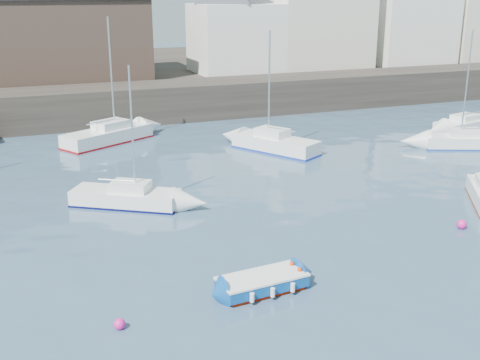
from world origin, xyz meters
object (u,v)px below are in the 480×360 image
object	(u,v)px
sailboat_h	(108,135)
buoy_near	(120,329)
blue_dinghy	(262,282)
sailboat_f	(275,143)
buoy_mid	(461,228)
buoy_far	(149,195)
sailboat_d	(469,141)
sailboat_g	(467,124)
sailboat_b	(126,197)

from	to	relation	value
sailboat_h	buoy_near	bearing A→B (deg)	-98.69
blue_dinghy	buoy_near	xyz separation A→B (m)	(-5.38, -0.68, -0.35)
sailboat_f	buoy_mid	world-z (taller)	sailboat_f
blue_dinghy	sailboat_f	bearing A→B (deg)	64.17
buoy_near	buoy_far	bearing A→B (deg)	72.81
blue_dinghy	sailboat_d	bearing A→B (deg)	32.84
buoy_far	sailboat_g	bearing A→B (deg)	13.78
blue_dinghy	sailboat_b	distance (m)	11.36
blue_dinghy	sailboat_h	world-z (taller)	sailboat_h
sailboat_h	sailboat_f	bearing A→B (deg)	-32.59
blue_dinghy	sailboat_b	size ratio (longest dim) A/B	0.48
buoy_near	buoy_far	size ratio (longest dim) A/B	0.99
blue_dinghy	sailboat_h	size ratio (longest dim) A/B	0.39
sailboat_f	buoy_far	xyz separation A→B (m)	(-10.17, -5.96, -0.57)
sailboat_f	sailboat_d	bearing A→B (deg)	-17.06
sailboat_f	buoy_mid	xyz separation A→B (m)	(2.30, -15.89, -0.57)
buoy_far	sailboat_f	bearing A→B (deg)	30.37
sailboat_d	buoy_mid	size ratio (longest dim) A/B	17.45
sailboat_f	sailboat_h	size ratio (longest dim) A/B	0.91
sailboat_d	buoy_mid	bearing A→B (deg)	-132.22
sailboat_g	buoy_far	bearing A→B (deg)	-166.22
sailboat_g	buoy_far	distance (m)	28.02
buoy_mid	buoy_near	bearing A→B (deg)	-170.00
sailboat_h	buoy_mid	distance (m)	25.73
sailboat_d	sailboat_f	distance (m)	13.68
buoy_far	sailboat_b	bearing A→B (deg)	-141.48
sailboat_g	sailboat_f	bearing A→B (deg)	-177.60
buoy_mid	buoy_far	size ratio (longest dim) A/B	1.17
blue_dinghy	sailboat_g	xyz separation A→B (m)	(25.80, 18.82, 0.09)
sailboat_b	sailboat_h	bearing A→B (deg)	84.34
sailboat_g	buoy_mid	distance (m)	22.20
buoy_far	sailboat_h	bearing A→B (deg)	90.43
sailboat_d	buoy_near	distance (m)	30.97
sailboat_b	buoy_near	bearing A→B (deg)	-102.18
blue_dinghy	buoy_mid	distance (m)	11.29
sailboat_b	buoy_mid	distance (m)	16.46
sailboat_d	buoy_near	size ratio (longest dim) A/B	20.64
sailboat_b	sailboat_d	bearing A→B (deg)	7.16
sailboat_g	sailboat_h	bearing A→B (deg)	167.91
buoy_near	buoy_far	distance (m)	13.42
sailboat_f	buoy_mid	distance (m)	16.06
buoy_near	buoy_mid	world-z (taller)	buoy_mid
sailboat_f	buoy_far	bearing A→B (deg)	-149.63
sailboat_b	sailboat_g	world-z (taller)	sailboat_g
buoy_far	sailboat_d	bearing A→B (deg)	4.79
sailboat_g	sailboat_d	bearing A→B (deg)	-129.97
blue_dinghy	sailboat_f	world-z (taller)	sailboat_f
sailboat_h	buoy_far	world-z (taller)	sailboat_h
blue_dinghy	buoy_far	bearing A→B (deg)	96.63
sailboat_b	sailboat_d	xyz separation A→B (m)	(24.70, 3.10, 0.01)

